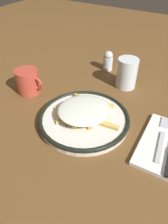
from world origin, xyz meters
TOP-DOWN VIEW (x-y plane):
  - ground_plane at (0.00, 0.00)m, footprint 2.60×2.60m
  - plate at (0.00, 0.00)m, footprint 0.27×0.27m
  - fries_heap at (0.00, 0.00)m, footprint 0.21×0.21m
  - fork at (0.22, 0.04)m, footprint 0.04×0.18m
  - water_glass at (0.03, 0.25)m, footprint 0.07×0.07m
  - coffee_mug at (-0.25, 0.04)m, footprint 0.11×0.08m
  - salt_shaker at (-0.09, 0.33)m, footprint 0.04×0.04m

SIDE VIEW (x-z plane):
  - ground_plane at x=0.00m, z-range 0.00..0.00m
  - plate at x=0.00m, z-range 0.00..0.03m
  - fork at x=0.22m, z-range 0.01..0.02m
  - salt_shaker at x=-0.09m, z-range 0.00..0.08m
  - fries_heap at x=0.00m, z-range 0.02..0.06m
  - coffee_mug at x=-0.25m, z-range 0.00..0.08m
  - water_glass at x=0.03m, z-range 0.00..0.11m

